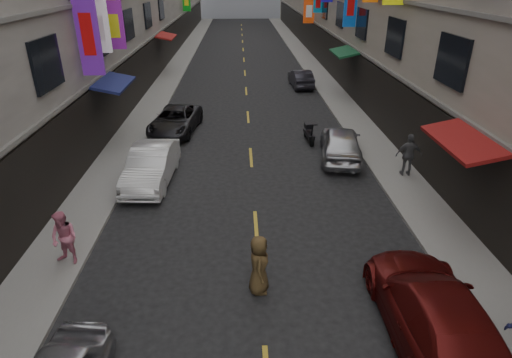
{
  "coord_description": "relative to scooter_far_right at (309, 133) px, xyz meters",
  "views": [
    {
      "loc": [
        -0.47,
        6.1,
        7.59
      ],
      "look_at": [
        -0.16,
        14.0,
        3.75
      ],
      "focal_mm": 30.0,
      "sensor_mm": 36.0,
      "label": 1
    }
  ],
  "objects": [
    {
      "name": "car_left_far",
      "position": [
        -6.75,
        1.68,
        0.19
      ],
      "size": [
        2.68,
        4.8,
        1.27
      ],
      "primitive_type": "imported",
      "rotation": [
        0.0,
        0.0,
        -0.13
      ],
      "color": "black",
      "rests_on": "ground"
    },
    {
      "name": "pedestrian_crossing",
      "position": [
        -2.96,
        -10.93,
        0.39
      ],
      "size": [
        0.58,
        0.83,
        1.66
      ],
      "primitive_type": "imported",
      "rotation": [
        0.0,
        0.0,
        1.54
      ],
      "color": "#503C20",
      "rests_on": "ground"
    },
    {
      "name": "sidewalk_left",
      "position": [
        -8.91,
        16.1,
        -0.38
      ],
      "size": [
        2.0,
        90.0,
        0.12
      ],
      "primitive_type": "cube",
      "color": "slate",
      "rests_on": "ground"
    },
    {
      "name": "street_awnings",
      "position": [
        -4.17,
        0.1,
        2.56
      ],
      "size": [
        13.99,
        35.2,
        0.41
      ],
      "color": "#144D25",
      "rests_on": "ground"
    },
    {
      "name": "sidewalk_right",
      "position": [
        3.09,
        16.1,
        -0.38
      ],
      "size": [
        2.0,
        90.0,
        0.12
      ],
      "primitive_type": "cube",
      "color": "slate",
      "rests_on": "ground"
    },
    {
      "name": "scooter_far_right",
      "position": [
        0.0,
        0.0,
        0.0
      ],
      "size": [
        0.5,
        1.8,
        1.14
      ],
      "rotation": [
        0.0,
        0.0,
        3.22
      ],
      "color": "black",
      "rests_on": "ground"
    },
    {
      "name": "pedestrian_rfar",
      "position": [
        3.35,
        -4.26,
        0.55
      ],
      "size": [
        1.06,
        0.65,
        1.75
      ],
      "primitive_type": "imported",
      "rotation": [
        0.0,
        0.0,
        3.07
      ],
      "color": "#515154",
      "rests_on": "sidewalk_right"
    },
    {
      "name": "car_right_mid",
      "position": [
        1.09,
        -2.14,
        0.29
      ],
      "size": [
        2.41,
        4.54,
        1.47
      ],
      "primitive_type": "imported",
      "rotation": [
        0.0,
        0.0,
        2.98
      ],
      "color": "#BCBDC1",
      "rests_on": "ground"
    },
    {
      "name": "lane_markings",
      "position": [
        -2.91,
        13.1,
        -0.44
      ],
      "size": [
        0.12,
        80.2,
        0.01
      ],
      "color": "gold",
      "rests_on": "ground"
    },
    {
      "name": "car_right_near",
      "position": [
        0.87,
        -12.74,
        0.31
      ],
      "size": [
        2.19,
        5.24,
        1.51
      ],
      "primitive_type": "imported",
      "rotation": [
        0.0,
        0.0,
        3.13
      ],
      "color": "#5D1110",
      "rests_on": "ground"
    },
    {
      "name": "car_left_mid",
      "position": [
        -6.91,
        -4.27,
        0.28
      ],
      "size": [
        1.75,
        4.47,
        1.45
      ],
      "primitive_type": "imported",
      "rotation": [
        0.0,
        0.0,
        -0.05
      ],
      "color": "white",
      "rests_on": "ground"
    },
    {
      "name": "car_right_far",
      "position": [
        1.09,
        11.19,
        0.18
      ],
      "size": [
        1.54,
        3.84,
        1.24
      ],
      "primitive_type": "imported",
      "rotation": [
        0.0,
        0.0,
        3.2
      ],
      "color": "#27252D",
      "rests_on": "ground"
    },
    {
      "name": "pedestrian_lfar",
      "position": [
        -8.31,
        -9.66,
        0.49
      ],
      "size": [
        0.92,
        0.77,
        1.62
      ],
      "primitive_type": "imported",
      "rotation": [
        0.0,
        0.0,
        -0.34
      ],
      "color": "#D06E88",
      "rests_on": "sidewalk_left"
    }
  ]
}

